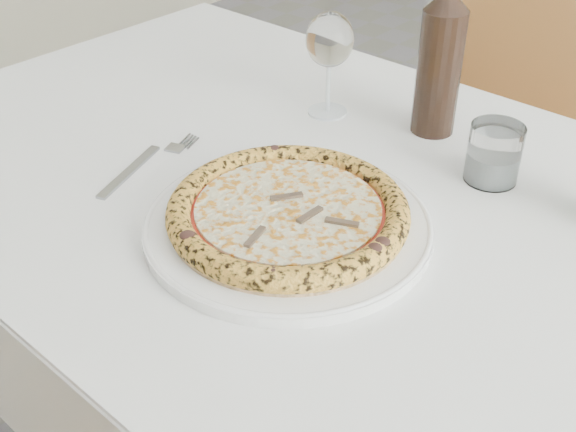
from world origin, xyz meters
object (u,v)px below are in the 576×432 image
(plate, at_px, (288,224))
(wine_bottle, at_px, (440,60))
(pizza, at_px, (288,212))
(wine_glass, at_px, (330,42))
(chair_far, at_px, (520,134))
(dining_table, at_px, (334,250))
(tumbler, at_px, (493,157))

(plate, xyz_separation_m, wine_bottle, (0.00, 0.34, 0.10))
(pizza, xyz_separation_m, wine_glass, (-0.16, 0.28, 0.09))
(pizza, relative_size, wine_glass, 1.80)
(pizza, bearing_deg, wine_glass, 118.75)
(chair_far, distance_m, pizza, 0.87)
(chair_far, height_order, wine_bottle, wine_bottle)
(dining_table, relative_size, pizza, 4.95)
(plate, relative_size, pizza, 1.20)
(tumbler, bearing_deg, plate, -116.89)
(pizza, xyz_separation_m, wine_bottle, (0.00, 0.34, 0.09))
(dining_table, bearing_deg, wine_bottle, 89.84)
(dining_table, height_order, tumbler, tumbler)
(plate, relative_size, tumbler, 4.40)
(dining_table, xyz_separation_m, pizza, (-0.00, -0.10, 0.12))
(wine_glass, relative_size, tumbler, 2.04)
(pizza, relative_size, tumbler, 3.66)
(chair_far, xyz_separation_m, wine_bottle, (0.04, -0.49, 0.34))
(chair_far, bearing_deg, tumbler, -72.73)
(plate, relative_size, wine_glass, 2.16)
(plate, xyz_separation_m, pizza, (-0.00, 0.00, 0.02))
(dining_table, height_order, chair_far, chair_far)
(pizza, distance_m, wine_bottle, 0.35)
(tumbler, bearing_deg, dining_table, -129.17)
(pizza, bearing_deg, plate, -19.36)
(tumbler, height_order, wine_bottle, wine_bottle)
(wine_glass, height_order, wine_bottle, wine_bottle)
(chair_far, bearing_deg, wine_bottle, -85.02)
(dining_table, relative_size, tumbler, 18.12)
(tumbler, bearing_deg, chair_far, 107.27)
(pizza, relative_size, wine_bottle, 1.11)
(wine_bottle, bearing_deg, dining_table, -90.16)
(chair_far, xyz_separation_m, tumbler, (0.18, -0.57, 0.26))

